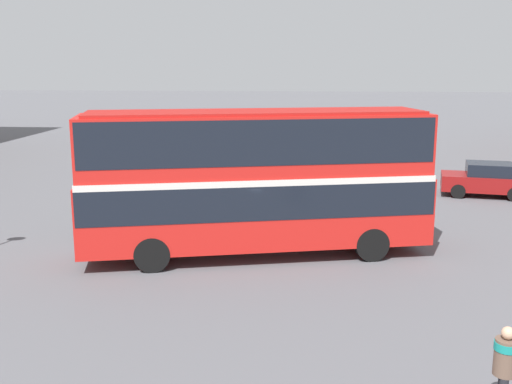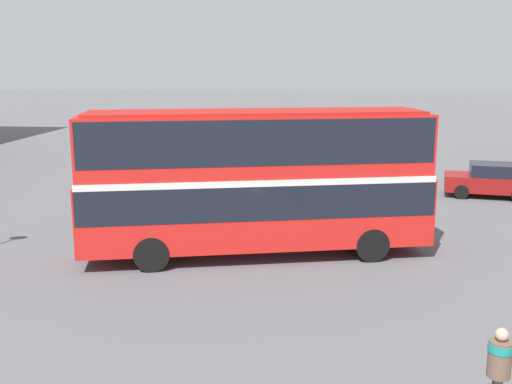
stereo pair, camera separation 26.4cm
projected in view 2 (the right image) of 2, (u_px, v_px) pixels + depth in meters
The scene contains 4 objects.
ground_plane at pixel (227, 255), 19.81m from camera, with size 240.00×240.00×0.00m, color #5B5B60.
double_decker_bus at pixel (256, 174), 19.22m from camera, with size 11.47×5.05×4.76m.
pedestrian_foreground at pixel (499, 364), 10.43m from camera, with size 0.52×0.52×1.75m.
parked_car_kerb_near at pixel (490, 180), 28.35m from camera, with size 4.28×2.59×1.60m.
Camera 2 is at (2.88, -18.73, 6.20)m, focal length 42.00 mm.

